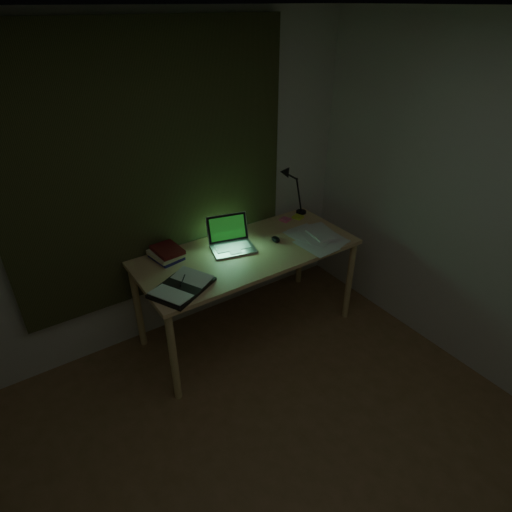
% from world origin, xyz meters
% --- Properties ---
extents(floor, '(3.50, 4.00, 0.00)m').
position_xyz_m(floor, '(0.00, 0.00, 0.00)').
color(floor, brown).
rests_on(floor, ground).
extents(ceiling, '(3.50, 4.00, 0.00)m').
position_xyz_m(ceiling, '(0.00, 0.00, 2.50)').
color(ceiling, white).
rests_on(ceiling, ground).
extents(wall_back, '(3.50, 0.00, 2.50)m').
position_xyz_m(wall_back, '(0.00, 2.00, 1.25)').
color(wall_back, beige).
rests_on(wall_back, ground).
extents(curtain, '(2.20, 0.06, 2.00)m').
position_xyz_m(curtain, '(0.00, 1.96, 1.45)').
color(curtain, '#313319').
rests_on(curtain, wall_back).
extents(desk, '(1.77, 0.78, 0.81)m').
position_xyz_m(desk, '(0.54, 1.53, 0.40)').
color(desk, '#D5B673').
rests_on(desk, floor).
extents(laptop, '(0.42, 0.45, 0.24)m').
position_xyz_m(laptop, '(0.45, 1.61, 0.93)').
color(laptop, '#B9B9BE').
rests_on(laptop, desk).
extents(open_textbook, '(0.50, 0.45, 0.04)m').
position_xyz_m(open_textbook, '(-0.13, 1.34, 0.83)').
color(open_textbook, silver).
rests_on(open_textbook, desk).
extents(book_stack, '(0.23, 0.27, 0.10)m').
position_xyz_m(book_stack, '(-0.04, 1.78, 0.86)').
color(book_stack, silver).
rests_on(book_stack, desk).
extents(loose_papers, '(0.40, 0.42, 0.02)m').
position_xyz_m(loose_papers, '(1.12, 1.41, 0.82)').
color(loose_papers, silver).
rests_on(loose_papers, desk).
extents(mouse, '(0.08, 0.11, 0.04)m').
position_xyz_m(mouse, '(0.81, 1.53, 0.83)').
color(mouse, black).
rests_on(mouse, desk).
extents(sticky_yellow, '(0.11, 0.11, 0.02)m').
position_xyz_m(sticky_yellow, '(1.24, 1.78, 0.82)').
color(sticky_yellow, '#C0D12C').
rests_on(sticky_yellow, desk).
extents(sticky_pink, '(0.10, 0.10, 0.02)m').
position_xyz_m(sticky_pink, '(1.11, 1.80, 0.82)').
color(sticky_pink, '#FF6392').
rests_on(sticky_pink, desk).
extents(desk_lamp, '(0.37, 0.31, 0.51)m').
position_xyz_m(desk_lamp, '(1.33, 1.84, 1.06)').
color(desk_lamp, black).
rests_on(desk_lamp, desk).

